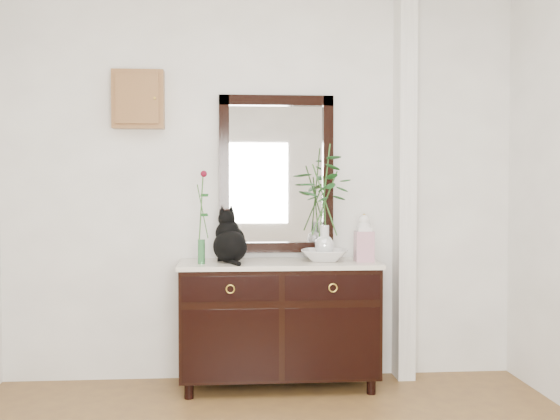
{
  "coord_description": "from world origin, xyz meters",
  "views": [
    {
      "loc": [
        -0.23,
        -2.62,
        1.35
      ],
      "look_at": [
        0.1,
        1.63,
        1.2
      ],
      "focal_mm": 42.0,
      "sensor_mm": 36.0,
      "label": 1
    }
  ],
  "objects": [
    {
      "name": "wall_mirror",
      "position": [
        0.1,
        1.97,
        1.44
      ],
      "size": [
        0.8,
        0.06,
        1.1
      ],
      "color": "black",
      "rests_on": "wall_back"
    },
    {
      "name": "lotus_bowl",
      "position": [
        0.41,
        1.75,
        0.89
      ],
      "size": [
        0.37,
        0.37,
        0.08
      ],
      "primitive_type": "imported",
      "rotation": [
        0.0,
        0.0,
        -0.19
      ],
      "color": "silver",
      "rests_on": "sideboard"
    },
    {
      "name": "wall_back",
      "position": [
        0.0,
        1.98,
        1.35
      ],
      "size": [
        3.6,
        0.04,
        2.7
      ],
      "primitive_type": "cube",
      "color": "white",
      "rests_on": "ground"
    },
    {
      "name": "sideboard",
      "position": [
        0.1,
        1.73,
        0.47
      ],
      "size": [
        1.33,
        0.52,
        0.82
      ],
      "color": "black",
      "rests_on": "ground"
    },
    {
      "name": "key_cabinet",
      "position": [
        -0.85,
        1.94,
        1.95
      ],
      "size": [
        0.35,
        0.1,
        0.4
      ],
      "primitive_type": "cube",
      "color": "brown",
      "rests_on": "wall_back"
    },
    {
      "name": "ginger_jar",
      "position": [
        0.67,
        1.69,
        1.01
      ],
      "size": [
        0.12,
        0.12,
        0.32
      ],
      "primitive_type": null,
      "rotation": [
        0.0,
        0.0,
        -0.01
      ],
      "color": "white",
      "rests_on": "sideboard"
    },
    {
      "name": "pilaster",
      "position": [
        1.0,
        1.9,
        1.35
      ],
      "size": [
        0.12,
        0.2,
        2.7
      ],
      "primitive_type": "cube",
      "color": "white",
      "rests_on": "ground"
    },
    {
      "name": "bud_vase_rose",
      "position": [
        -0.41,
        1.64,
        1.16
      ],
      "size": [
        0.09,
        0.09,
        0.62
      ],
      "primitive_type": null,
      "rotation": [
        0.0,
        0.0,
        0.19
      ],
      "color": "#2D6737",
      "rests_on": "sideboard"
    },
    {
      "name": "vase_branches",
      "position": [
        0.41,
        1.75,
        1.26
      ],
      "size": [
        0.37,
        0.37,
        0.78
      ],
      "primitive_type": null,
      "rotation": [
        0.0,
        0.0,
        -0.0
      ],
      "color": "silver",
      "rests_on": "lotus_bowl"
    },
    {
      "name": "cat",
      "position": [
        -0.23,
        1.72,
        1.03
      ],
      "size": [
        0.34,
        0.37,
        0.35
      ],
      "primitive_type": null,
      "rotation": [
        0.0,
        0.0,
        0.34
      ],
      "color": "black",
      "rests_on": "sideboard"
    }
  ]
}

